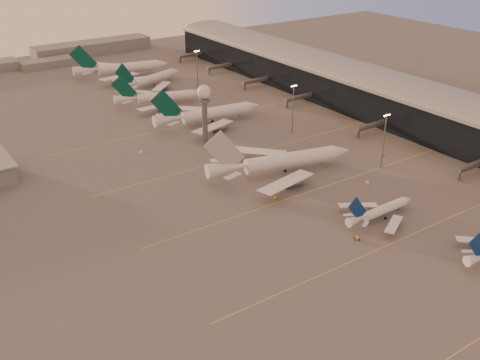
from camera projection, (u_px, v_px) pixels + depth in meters
ground at (390, 269)px, 176.22m from camera, size 700.00×700.00×0.00m
taxiway_markings at (337, 181)px, 232.97m from camera, size 180.00×185.25×0.02m
terminal at (374, 93)px, 308.02m from camera, size 57.00×362.00×23.04m
radar_tower at (204, 103)px, 258.54m from camera, size 6.40×6.40×31.10m
mast_b at (384, 138)px, 238.91m from camera, size 3.60×0.56×25.00m
mast_c at (293, 106)px, 277.14m from camera, size 3.60×0.56×25.00m
mast_d at (197, 68)px, 342.85m from camera, size 3.60×0.56×25.00m
distant_horizon at (59, 54)px, 416.89m from camera, size 165.00×37.50×9.00m
narrowbody_mid at (380, 212)px, 203.58m from camera, size 33.82×27.01×13.22m
widebody_white at (281, 165)px, 237.83m from camera, size 65.71×52.08×23.47m
greentail_a at (209, 116)px, 292.94m from camera, size 61.23×49.22×22.26m
greentail_b at (160, 99)px, 321.17m from camera, size 50.75×40.40×18.96m
greentail_c at (151, 81)px, 353.16m from camera, size 52.48×41.69×19.81m
greentail_d at (122, 70)px, 374.79m from camera, size 63.62×50.88×23.37m
gsv_tug_mid at (357, 238)px, 191.61m from camera, size 4.34×4.06×1.07m
gsv_truck_b at (369, 181)px, 229.93m from camera, size 5.98×2.88×2.32m
gsv_truck_c at (276, 196)px, 218.58m from camera, size 5.90×4.79×2.30m
gsv_catering_b at (383, 152)px, 255.28m from camera, size 5.18×3.15×3.96m
gsv_tug_far at (218, 151)px, 260.00m from camera, size 4.13×4.27×1.06m
gsv_truck_d at (141, 151)px, 258.70m from camera, size 2.74×5.87×2.28m
gsv_tug_hangar at (235, 110)px, 312.66m from camera, size 3.25×1.95×0.93m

